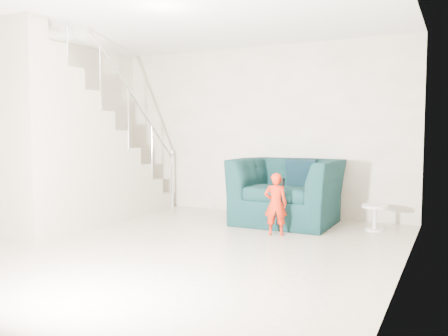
% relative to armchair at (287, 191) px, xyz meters
% --- Properties ---
extents(floor, '(5.50, 5.50, 0.00)m').
position_rel_armchair_xyz_m(floor, '(-0.73, -2.11, -0.47)').
color(floor, gray).
rests_on(floor, ground).
extents(ceiling, '(5.50, 5.50, 0.00)m').
position_rel_armchair_xyz_m(ceiling, '(-0.73, -2.11, 2.23)').
color(ceiling, silver).
rests_on(ceiling, back_wall).
extents(back_wall, '(5.00, 0.00, 5.00)m').
position_rel_armchair_xyz_m(back_wall, '(-0.73, 0.64, 0.88)').
color(back_wall, '#A29484').
rests_on(back_wall, floor).
extents(left_wall, '(0.00, 5.50, 5.50)m').
position_rel_armchair_xyz_m(left_wall, '(-3.23, -2.11, 0.88)').
color(left_wall, '#A29484').
rests_on(left_wall, floor).
extents(right_wall, '(0.00, 5.50, 5.50)m').
position_rel_armchair_xyz_m(right_wall, '(1.77, -2.11, 0.88)').
color(right_wall, '#A29484').
rests_on(right_wall, floor).
extents(armchair, '(1.45, 1.27, 0.94)m').
position_rel_armchair_xyz_m(armchair, '(0.00, 0.00, 0.00)').
color(armchair, black).
rests_on(armchair, floor).
extents(toddler, '(0.34, 0.28, 0.81)m').
position_rel_armchair_xyz_m(toddler, '(0.13, -0.84, -0.06)').
color(toddler, '#AC050C').
rests_on(toddler, floor).
extents(side_table, '(0.35, 0.35, 0.35)m').
position_rel_armchair_xyz_m(side_table, '(1.23, 0.02, -0.23)').
color(side_table, silver).
rests_on(side_table, floor).
extents(staircase, '(1.02, 3.03, 3.62)m').
position_rel_armchair_xyz_m(staircase, '(-2.72, -1.56, 0.48)').
color(staircase, '#ADA089').
rests_on(staircase, floor).
extents(cushion, '(0.45, 0.22, 0.45)m').
position_rel_armchair_xyz_m(cushion, '(0.13, 0.28, 0.25)').
color(cushion, black).
rests_on(cushion, armchair).
extents(throw, '(0.05, 0.46, 0.52)m').
position_rel_armchair_xyz_m(throw, '(-0.64, -0.05, 0.12)').
color(throw, black).
rests_on(throw, armchair).
extents(phone, '(0.03, 0.05, 0.10)m').
position_rel_armchair_xyz_m(phone, '(0.25, -0.89, 0.24)').
color(phone, black).
rests_on(phone, toddler).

